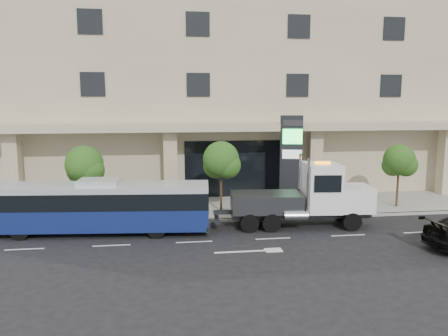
% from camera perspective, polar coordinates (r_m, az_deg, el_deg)
% --- Properties ---
extents(ground, '(120.00, 120.00, 0.00)m').
position_cam_1_polar(ground, '(23.93, 5.54, -8.07)').
color(ground, black).
rests_on(ground, ground).
extents(sidewalk, '(120.00, 6.00, 0.15)m').
position_cam_1_polar(sidewalk, '(28.63, 3.25, -5.08)').
color(sidewalk, gray).
rests_on(sidewalk, ground).
extents(curb, '(120.00, 0.30, 0.15)m').
position_cam_1_polar(curb, '(25.78, 4.52, -6.65)').
color(curb, gray).
rests_on(curb, ground).
extents(convention_center, '(60.00, 17.60, 20.00)m').
position_cam_1_polar(convention_center, '(38.21, 0.33, 13.35)').
color(convention_center, tan).
rests_on(convention_center, ground).
extents(tree_left, '(2.27, 2.20, 4.22)m').
position_cam_1_polar(tree_left, '(26.56, -17.71, 0.11)').
color(tree_left, '#422B19').
rests_on(tree_left, sidewalk).
extents(tree_mid, '(2.28, 2.20, 4.38)m').
position_cam_1_polar(tree_mid, '(26.35, -0.33, 0.79)').
color(tree_mid, '#422B19').
rests_on(tree_mid, sidewalk).
extents(tree_right, '(2.10, 2.00, 4.04)m').
position_cam_1_polar(tree_right, '(30.09, 21.94, 0.72)').
color(tree_right, '#422B19').
rests_on(tree_right, sidewalk).
extents(city_bus, '(11.56, 3.44, 2.88)m').
position_cam_1_polar(city_bus, '(23.82, -15.91, -4.79)').
color(city_bus, black).
rests_on(city_bus, ground).
extents(tow_truck, '(8.79, 2.80, 3.98)m').
position_cam_1_polar(tow_truck, '(24.54, 10.86, -3.81)').
color(tow_truck, '#2D3033').
rests_on(tow_truck, ground).
extents(signage_pylon, '(1.53, 0.83, 5.83)m').
position_cam_1_polar(signage_pylon, '(29.20, 8.72, 1.18)').
color(signage_pylon, black).
rests_on(signage_pylon, sidewalk).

